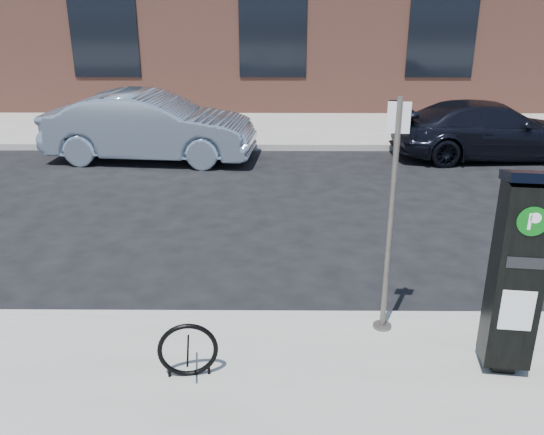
{
  "coord_description": "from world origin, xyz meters",
  "views": [
    {
      "loc": [
        0.12,
        -5.82,
        3.6
      ],
      "look_at": [
        0.07,
        0.5,
        1.14
      ],
      "focal_mm": 38.0,
      "sensor_mm": 36.0,
      "label": 1
    }
  ],
  "objects_px": {
    "parking_kiosk": "(517,272)",
    "sign_pole": "(390,221)",
    "car_silver": "(150,127)",
    "car_dark": "(490,130)",
    "bike_rack": "(188,350)"
  },
  "relations": [
    {
      "from": "parking_kiosk",
      "to": "sign_pole",
      "type": "bearing_deg",
      "value": 152.62
    },
    {
      "from": "parking_kiosk",
      "to": "car_silver",
      "type": "distance_m",
      "value": 9.65
    },
    {
      "from": "car_dark",
      "to": "bike_rack",
      "type": "bearing_deg",
      "value": 142.32
    },
    {
      "from": "bike_rack",
      "to": "car_silver",
      "type": "xyz_separation_m",
      "value": [
        -2.05,
        8.33,
        0.34
      ]
    },
    {
      "from": "car_silver",
      "to": "sign_pole",
      "type": "bearing_deg",
      "value": -146.15
    },
    {
      "from": "parking_kiosk",
      "to": "sign_pole",
      "type": "distance_m",
      "value": 1.29
    },
    {
      "from": "bike_rack",
      "to": "parking_kiosk",
      "type": "bearing_deg",
      "value": -4.45
    },
    {
      "from": "bike_rack",
      "to": "car_silver",
      "type": "bearing_deg",
      "value": 96.53
    },
    {
      "from": "bike_rack",
      "to": "car_silver",
      "type": "distance_m",
      "value": 8.58
    },
    {
      "from": "parking_kiosk",
      "to": "car_silver",
      "type": "bearing_deg",
      "value": 129.29
    },
    {
      "from": "car_dark",
      "to": "parking_kiosk",
      "type": "bearing_deg",
      "value": 158.43
    },
    {
      "from": "parking_kiosk",
      "to": "sign_pole",
      "type": "height_order",
      "value": "sign_pole"
    },
    {
      "from": "parking_kiosk",
      "to": "bike_rack",
      "type": "bearing_deg",
      "value": -169.92
    },
    {
      "from": "sign_pole",
      "to": "bike_rack",
      "type": "xyz_separation_m",
      "value": [
        -2.02,
        -0.88,
        -0.98
      ]
    },
    {
      "from": "parking_kiosk",
      "to": "car_dark",
      "type": "height_order",
      "value": "parking_kiosk"
    }
  ]
}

